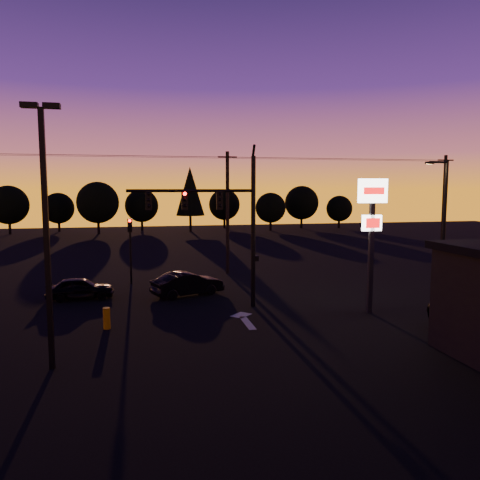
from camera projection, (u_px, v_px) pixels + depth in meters
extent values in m
plane|color=black|center=(242.00, 330.00, 20.97)|extent=(120.00, 120.00, 0.00)
cube|color=beige|center=(248.00, 323.00, 22.04)|extent=(0.35, 2.20, 0.01)
cube|color=beige|center=(241.00, 315.00, 23.40)|extent=(1.20, 1.20, 0.01)
cylinder|color=black|center=(253.00, 232.00, 24.73)|extent=(0.24, 0.24, 8.00)
cylinder|color=black|center=(253.00, 152.00, 24.27)|extent=(0.14, 0.52, 0.76)
cylinder|color=black|center=(191.00, 191.00, 23.81)|extent=(6.50, 0.16, 0.16)
cube|color=black|center=(220.00, 200.00, 24.16)|extent=(0.32, 0.22, 0.95)
sphere|color=black|center=(220.00, 194.00, 24.00)|extent=(0.18, 0.18, 0.18)
sphere|color=black|center=(220.00, 200.00, 24.03)|extent=(0.18, 0.18, 0.18)
sphere|color=black|center=(220.00, 205.00, 24.07)|extent=(0.18, 0.18, 0.18)
cube|color=black|center=(185.00, 201.00, 23.79)|extent=(0.32, 0.22, 0.95)
sphere|color=#FF0705|center=(185.00, 194.00, 23.62)|extent=(0.18, 0.18, 0.18)
sphere|color=black|center=(185.00, 200.00, 23.66)|extent=(0.18, 0.18, 0.18)
sphere|color=black|center=(185.00, 206.00, 23.69)|extent=(0.18, 0.18, 0.18)
cube|color=black|center=(149.00, 201.00, 23.41)|extent=(0.32, 0.22, 0.95)
sphere|color=black|center=(149.00, 194.00, 23.25)|extent=(0.18, 0.18, 0.18)
sphere|color=black|center=(149.00, 200.00, 23.28)|extent=(0.18, 0.18, 0.18)
sphere|color=black|center=(149.00, 206.00, 23.31)|extent=(0.18, 0.18, 0.18)
cube|color=black|center=(256.00, 258.00, 24.92)|extent=(0.22, 0.18, 0.28)
cylinder|color=black|center=(131.00, 257.00, 30.89)|extent=(0.14, 0.14, 3.60)
cube|color=black|center=(130.00, 225.00, 30.66)|extent=(0.30, 0.20, 0.90)
sphere|color=#FF0705|center=(130.00, 221.00, 30.51)|extent=(0.18, 0.18, 0.18)
sphere|color=black|center=(130.00, 225.00, 30.54)|extent=(0.18, 0.18, 0.18)
sphere|color=black|center=(130.00, 229.00, 30.57)|extent=(0.18, 0.18, 0.18)
cube|color=black|center=(47.00, 242.00, 15.99)|extent=(0.18, 0.18, 9.00)
cube|color=black|center=(29.00, 105.00, 15.41)|extent=(0.55, 0.30, 0.18)
cube|color=black|center=(52.00, 106.00, 15.56)|extent=(0.55, 0.30, 0.18)
cube|color=black|center=(371.00, 251.00, 23.54)|extent=(0.22, 0.22, 6.40)
cube|color=white|center=(373.00, 191.00, 23.21)|extent=(1.50, 0.25, 1.20)
cube|color=red|center=(374.00, 191.00, 23.08)|extent=(1.10, 0.02, 0.35)
cube|color=white|center=(372.00, 223.00, 23.39)|extent=(1.00, 0.22, 0.80)
cube|color=red|center=(373.00, 223.00, 23.26)|extent=(0.75, 0.02, 0.50)
cylinder|color=black|center=(444.00, 226.00, 28.81)|extent=(0.20, 0.20, 8.00)
cylinder|color=black|center=(438.00, 162.00, 28.25)|extent=(1.20, 0.14, 0.14)
cube|color=black|center=(430.00, 163.00, 28.13)|extent=(0.50, 0.22, 0.14)
plane|color=#FFB759|center=(430.00, 164.00, 28.14)|extent=(0.35, 0.35, 0.00)
cylinder|color=black|center=(228.00, 213.00, 34.49)|extent=(0.26, 0.26, 9.00)
cube|color=black|center=(227.00, 157.00, 34.05)|extent=(1.40, 0.10, 0.10)
cylinder|color=black|center=(443.00, 211.00, 38.27)|extent=(0.26, 0.26, 9.00)
cube|color=black|center=(446.00, 160.00, 37.82)|extent=(1.40, 0.10, 0.10)
cylinder|color=black|center=(98.00, 155.00, 31.58)|extent=(18.00, 0.02, 0.02)
cylinder|color=black|center=(99.00, 155.00, 32.16)|extent=(18.00, 0.02, 0.02)
cylinder|color=black|center=(100.00, 156.00, 32.75)|extent=(18.00, 0.02, 0.02)
cylinder|color=black|center=(346.00, 159.00, 35.36)|extent=(18.00, 0.02, 0.02)
cylinder|color=black|center=(342.00, 159.00, 35.93)|extent=(18.00, 0.02, 0.02)
cylinder|color=black|center=(339.00, 160.00, 36.52)|extent=(18.00, 0.02, 0.02)
cube|color=black|center=(472.00, 308.00, 19.32)|extent=(2.20, 0.05, 1.60)
cylinder|color=#AD7304|center=(107.00, 318.00, 21.08)|extent=(0.32, 0.32, 0.97)
cylinder|color=black|center=(10.00, 228.00, 64.84)|extent=(0.36, 0.36, 1.62)
sphere|color=black|center=(9.00, 205.00, 64.49)|extent=(5.36, 5.36, 5.36)
cylinder|color=black|center=(59.00, 227.00, 69.03)|extent=(0.36, 0.36, 1.38)
sphere|color=black|center=(58.00, 208.00, 68.73)|extent=(4.54, 4.54, 4.54)
cylinder|color=black|center=(99.00, 228.00, 65.41)|extent=(0.36, 0.36, 1.75)
sphere|color=black|center=(98.00, 203.00, 65.03)|extent=(5.77, 5.78, 5.78)
cylinder|color=black|center=(142.00, 226.00, 70.57)|extent=(0.36, 0.36, 1.50)
sphere|color=black|center=(142.00, 206.00, 70.24)|extent=(4.95, 4.95, 4.95)
cylinder|color=black|center=(191.00, 223.00, 69.07)|extent=(0.36, 0.36, 2.38)
cone|color=black|center=(190.00, 191.00, 68.55)|extent=(4.18, 4.18, 7.12)
cylinder|color=black|center=(224.00, 223.00, 75.24)|extent=(0.36, 0.36, 1.50)
sphere|color=black|center=(224.00, 205.00, 74.91)|extent=(4.95, 4.95, 4.95)
cylinder|color=black|center=(270.00, 226.00, 70.67)|extent=(0.36, 0.36, 1.38)
sphere|color=black|center=(271.00, 208.00, 70.37)|extent=(4.54, 4.54, 4.54)
cylinder|color=black|center=(301.00, 223.00, 74.83)|extent=(0.36, 0.36, 1.62)
sphere|color=black|center=(302.00, 203.00, 74.48)|extent=(5.36, 5.36, 5.36)
cylinder|color=black|center=(339.00, 224.00, 75.14)|extent=(0.36, 0.36, 1.25)
sphere|color=black|center=(339.00, 209.00, 74.87)|extent=(4.12, 4.12, 4.12)
imported|color=black|center=(80.00, 288.00, 26.77)|extent=(3.77, 1.59, 1.27)
imported|color=black|center=(188.00, 284.00, 27.69)|extent=(4.50, 2.87, 1.40)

